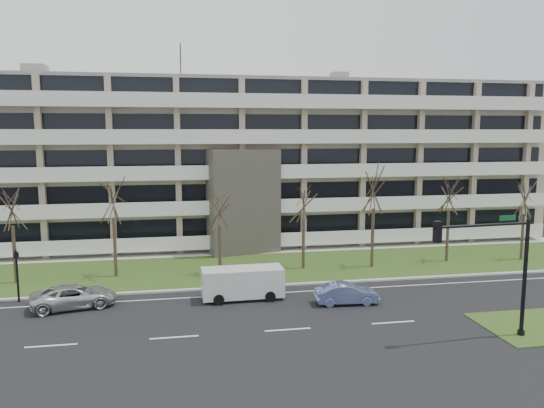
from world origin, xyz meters
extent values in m
plane|color=black|center=(0.00, 0.00, 0.00)|extent=(160.00, 160.00, 0.00)
cube|color=#2E4918|center=(0.00, 13.00, 0.03)|extent=(90.00, 10.00, 0.06)
cube|color=#B2B2AD|center=(0.00, 8.00, 0.06)|extent=(90.00, 0.35, 0.12)
cube|color=#B2B2AD|center=(0.00, 18.50, 0.04)|extent=(90.00, 2.00, 0.08)
cube|color=white|center=(0.00, 6.50, 0.01)|extent=(90.00, 0.12, 0.01)
cube|color=tan|center=(0.00, 25.50, 7.50)|extent=(60.00, 12.00, 15.00)
cube|color=gray|center=(0.00, 25.50, 15.15)|extent=(60.50, 12.50, 0.30)
cube|color=#4C4742|center=(0.00, 18.50, 4.50)|extent=(6.39, 3.69, 9.00)
cube|color=black|center=(0.00, 18.30, 2.00)|extent=(4.92, 1.19, 3.50)
cube|color=gray|center=(-18.00, 25.50, 15.90)|extent=(2.00, 2.00, 1.20)
cylinder|color=black|center=(-5.00, 25.50, 17.00)|extent=(0.10, 0.10, 3.50)
cube|color=black|center=(0.00, 19.48, 2.10)|extent=(58.00, 0.10, 1.80)
cube|color=white|center=(0.00, 18.80, 0.60)|extent=(58.00, 1.40, 0.22)
cube|color=white|center=(0.00, 18.15, 1.20)|extent=(58.00, 0.08, 1.00)
cube|color=black|center=(0.00, 19.48, 5.10)|extent=(58.00, 0.10, 1.80)
cube|color=white|center=(0.00, 18.80, 3.60)|extent=(58.00, 1.40, 0.22)
cube|color=white|center=(0.00, 18.15, 4.20)|extent=(58.00, 0.08, 1.00)
cube|color=black|center=(0.00, 19.48, 8.10)|extent=(58.00, 0.10, 1.80)
cube|color=white|center=(0.00, 18.80, 6.60)|extent=(58.00, 1.40, 0.22)
cube|color=white|center=(0.00, 18.15, 7.20)|extent=(58.00, 0.08, 1.00)
cube|color=black|center=(0.00, 19.48, 11.10)|extent=(58.00, 0.10, 1.80)
cube|color=white|center=(0.00, 18.80, 9.60)|extent=(58.00, 1.40, 0.22)
cube|color=white|center=(0.00, 18.15, 10.20)|extent=(58.00, 0.08, 1.00)
cube|color=black|center=(0.00, 19.48, 14.10)|extent=(58.00, 0.10, 1.80)
cube|color=white|center=(0.00, 18.80, 12.60)|extent=(58.00, 1.40, 0.22)
cube|color=white|center=(0.00, 18.15, 13.20)|extent=(58.00, 0.08, 1.00)
imported|color=silver|center=(-11.92, 5.87, 0.69)|extent=(5.32, 3.30, 1.37)
imported|color=#7083C2|center=(4.46, 3.59, 0.64)|extent=(3.98, 1.60, 1.29)
cube|color=silver|center=(-1.72, 5.71, 1.09)|extent=(5.14, 1.98, 1.80)
cube|color=black|center=(-1.72, 5.71, 1.61)|extent=(4.76, 1.84, 0.66)
cube|color=silver|center=(0.69, 5.75, 0.95)|extent=(0.36, 1.80, 1.13)
cylinder|color=black|center=(-3.31, 4.73, 0.33)|extent=(0.67, 0.25, 0.66)
cylinder|color=black|center=(-3.34, 6.62, 0.33)|extent=(0.67, 0.25, 0.66)
cylinder|color=black|center=(-0.09, 4.79, 0.33)|extent=(0.67, 0.25, 0.66)
cylinder|color=black|center=(-0.13, 6.68, 0.33)|extent=(0.67, 0.25, 0.66)
cylinder|color=black|center=(11.76, -3.01, 0.15)|extent=(0.37, 0.37, 0.31)
cylinder|color=black|center=(11.76, -3.01, 3.08)|extent=(0.21, 0.21, 6.16)
cylinder|color=black|center=(9.09, -3.19, 5.95)|extent=(5.34, 0.51, 0.14)
cube|color=black|center=(6.63, -3.36, 5.75)|extent=(0.35, 0.35, 1.03)
sphere|color=red|center=(6.63, -3.36, 6.08)|extent=(0.21, 0.21, 0.21)
sphere|color=orange|center=(6.63, -3.36, 5.75)|extent=(0.21, 0.21, 0.21)
sphere|color=green|center=(6.63, -3.36, 5.42)|extent=(0.21, 0.21, 0.21)
cube|color=#0C5926|center=(10.53, -3.09, 6.26)|extent=(0.92, 0.10, 0.26)
cylinder|color=black|center=(-15.52, 7.58, 1.65)|extent=(0.13, 0.13, 3.31)
cube|color=black|center=(-15.52, 7.58, 2.98)|extent=(0.37, 0.33, 0.35)
sphere|color=red|center=(-15.52, 7.58, 2.98)|extent=(0.15, 0.15, 0.15)
cylinder|color=#382B21|center=(-16.83, 11.86, 2.05)|extent=(0.24, 0.24, 4.10)
cylinder|color=#382B21|center=(-10.17, 12.39, 2.18)|extent=(0.24, 0.24, 4.36)
cylinder|color=#382B21|center=(-2.66, 11.49, 1.88)|extent=(0.24, 0.24, 3.77)
cylinder|color=#382B21|center=(3.81, 12.16, 1.98)|extent=(0.24, 0.24, 3.95)
cylinder|color=#382B21|center=(9.19, 11.67, 2.32)|extent=(0.24, 0.24, 4.65)
cylinder|color=#382B21|center=(15.86, 12.33, 2.12)|extent=(0.24, 0.24, 4.23)
cylinder|color=#382B21|center=(22.18, 11.71, 1.93)|extent=(0.24, 0.24, 3.86)
camera|label=1|loc=(-5.70, -26.60, 10.56)|focal=35.00mm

